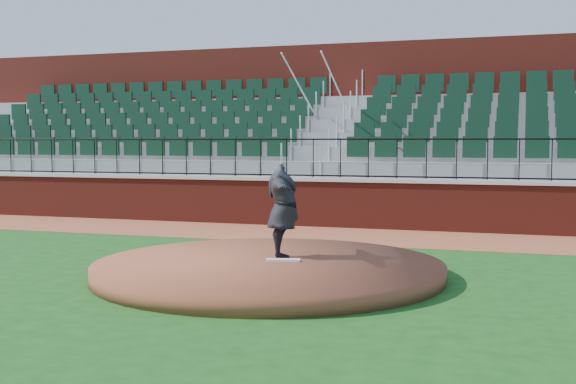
{
  "coord_description": "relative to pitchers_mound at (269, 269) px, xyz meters",
  "views": [
    {
      "loc": [
        4.16,
        -11.18,
        2.23
      ],
      "look_at": [
        0.0,
        1.5,
        1.3
      ],
      "focal_mm": 44.89,
      "sensor_mm": 36.0,
      "label": 1
    }
  ],
  "objects": [
    {
      "name": "ground",
      "position": [
        -0.18,
        0.06,
        -0.12
      ],
      "size": [
        90.0,
        90.0,
        0.0
      ],
      "primitive_type": "plane",
      "color": "#134514",
      "rests_on": "ground"
    },
    {
      "name": "warning_track",
      "position": [
        -0.18,
        5.46,
        -0.12
      ],
      "size": [
        34.0,
        3.2,
        0.01
      ],
      "primitive_type": "cube",
      "color": "brown",
      "rests_on": "ground"
    },
    {
      "name": "field_wall",
      "position": [
        -0.18,
        7.06,
        0.47
      ],
      "size": [
        34.0,
        0.35,
        1.2
      ],
      "primitive_type": "cube",
      "color": "maroon",
      "rests_on": "ground"
    },
    {
      "name": "wall_cap",
      "position": [
        -0.18,
        7.06,
        1.12
      ],
      "size": [
        34.0,
        0.45,
        0.1
      ],
      "primitive_type": "cube",
      "color": "#B7B7B7",
      "rests_on": "field_wall"
    },
    {
      "name": "wall_railing",
      "position": [
        -0.18,
        7.06,
        1.67
      ],
      "size": [
        34.0,
        0.05,
        1.0
      ],
      "primitive_type": null,
      "color": "black",
      "rests_on": "wall_cap"
    },
    {
      "name": "seating_stands",
      "position": [
        -0.18,
        9.79,
        2.18
      ],
      "size": [
        34.0,
        5.1,
        4.6
      ],
      "primitive_type": null,
      "color": "gray",
      "rests_on": "ground"
    },
    {
      "name": "concourse_wall",
      "position": [
        -0.18,
        12.59,
        2.62
      ],
      "size": [
        34.0,
        0.5,
        5.5
      ],
      "primitive_type": "cube",
      "color": "maroon",
      "rests_on": "ground"
    },
    {
      "name": "pitchers_mound",
      "position": [
        0.0,
        0.0,
        0.0
      ],
      "size": [
        5.79,
        5.79,
        0.25
      ],
      "primitive_type": "cylinder",
      "color": "brown",
      "rests_on": "ground"
    },
    {
      "name": "pitching_rubber",
      "position": [
        0.21,
        0.11,
        0.14
      ],
      "size": [
        0.58,
        0.27,
        0.04
      ],
      "primitive_type": "cube",
      "rotation": [
        0.0,
        0.0,
        0.23
      ],
      "color": "white",
      "rests_on": "pitchers_mound"
    },
    {
      "name": "pitcher",
      "position": [
        0.07,
        0.54,
        0.93
      ],
      "size": [
        1.29,
        2.03,
        1.61
      ],
      "primitive_type": "imported",
      "rotation": [
        0.0,
        0.0,
        1.98
      ],
      "color": "black",
      "rests_on": "pitchers_mound"
    }
  ]
}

